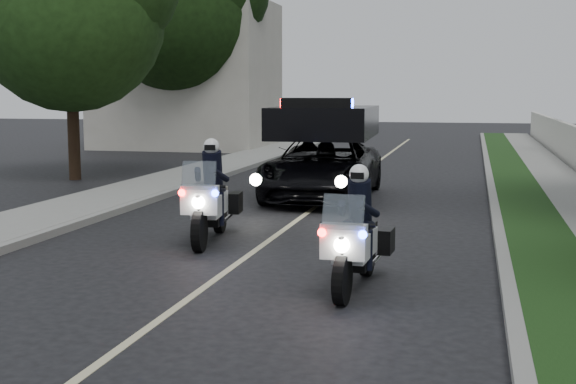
# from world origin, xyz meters

# --- Properties ---
(ground) EXTENTS (120.00, 120.00, 0.00)m
(ground) POSITION_xyz_m (0.00, 0.00, 0.00)
(ground) COLOR black
(ground) RESTS_ON ground
(curb_right) EXTENTS (0.20, 60.00, 0.15)m
(curb_right) POSITION_xyz_m (4.10, 10.00, 0.07)
(curb_right) COLOR gray
(curb_right) RESTS_ON ground
(grass_verge) EXTENTS (1.20, 60.00, 0.16)m
(grass_verge) POSITION_xyz_m (4.80, 10.00, 0.08)
(grass_verge) COLOR #193814
(grass_verge) RESTS_ON ground
(curb_left) EXTENTS (0.20, 60.00, 0.15)m
(curb_left) POSITION_xyz_m (-4.10, 10.00, 0.07)
(curb_left) COLOR gray
(curb_left) RESTS_ON ground
(sidewalk_left) EXTENTS (2.00, 60.00, 0.16)m
(sidewalk_left) POSITION_xyz_m (-5.20, 10.00, 0.08)
(sidewalk_left) COLOR gray
(sidewalk_left) RESTS_ON ground
(building_far) EXTENTS (8.00, 6.00, 7.00)m
(building_far) POSITION_xyz_m (-10.00, 26.00, 3.50)
(building_far) COLOR #A8A396
(building_far) RESTS_ON ground
(lane_marking) EXTENTS (0.12, 50.00, 0.01)m
(lane_marking) POSITION_xyz_m (0.00, 10.00, 0.00)
(lane_marking) COLOR #BFB78C
(lane_marking) RESTS_ON ground
(police_moto_left) EXTENTS (1.06, 2.29, 1.88)m
(police_moto_left) POSITION_xyz_m (-1.02, 3.69, 0.00)
(police_moto_left) COLOR silver
(police_moto_left) RESTS_ON ground
(police_moto_right) EXTENTS (0.82, 2.06, 1.72)m
(police_moto_right) POSITION_xyz_m (2.06, 0.95, 0.00)
(police_moto_right) COLOR silver
(police_moto_right) RESTS_ON ground
(police_suv) EXTENTS (2.84, 5.75, 2.74)m
(police_suv) POSITION_xyz_m (-0.13, 9.80, 0.00)
(police_suv) COLOR black
(police_suv) RESTS_ON ground
(bicycle) EXTENTS (0.67, 1.72, 0.89)m
(bicycle) POSITION_xyz_m (-3.10, 25.90, 0.00)
(bicycle) COLOR black
(bicycle) RESTS_ON ground
(cyclist) EXTENTS (0.58, 0.40, 1.59)m
(cyclist) POSITION_xyz_m (-3.10, 25.90, 0.00)
(cyclist) COLOR black
(cyclist) RESTS_ON ground
(tree_left_near) EXTENTS (7.15, 7.15, 9.64)m
(tree_left_near) POSITION_xyz_m (-8.40, 12.07, 0.00)
(tree_left_near) COLOR #204316
(tree_left_near) RESTS_ON ground
(tree_left_far) EXTENTS (8.24, 8.24, 11.72)m
(tree_left_far) POSITION_xyz_m (-9.57, 24.19, 0.00)
(tree_left_far) COLOR black
(tree_left_far) RESTS_ON ground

